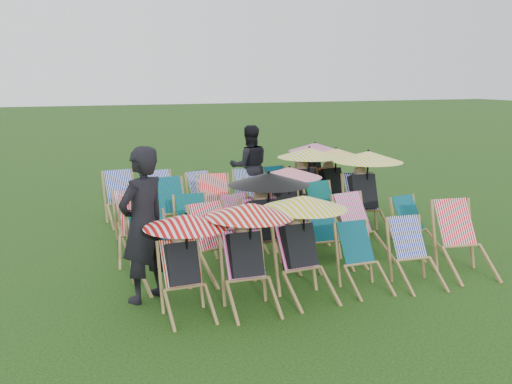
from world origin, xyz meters
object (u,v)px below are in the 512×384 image
object	(u,v)px
deckchair_5	(465,240)
person_rear	(249,166)
deckchair_29	(315,173)
deckchair_0	(186,263)
person_left	(143,225)

from	to	relation	value
deckchair_5	person_rear	xyz separation A→B (m)	(-1.30, 5.11, 0.37)
deckchair_5	deckchair_29	bearing A→B (deg)	98.06
deckchair_29	deckchair_0	bearing A→B (deg)	-128.48
deckchair_29	person_left	size ratio (longest dim) A/B	0.70
deckchair_0	deckchair_29	distance (m)	6.11
person_left	person_rear	xyz separation A→B (m)	(3.06, 4.41, -0.09)
deckchair_0	person_rear	size ratio (longest dim) A/B	0.68
deckchair_5	person_rear	size ratio (longest dim) A/B	0.58
person_rear	deckchair_0	bearing A→B (deg)	71.00
deckchair_0	deckchair_5	distance (m)	3.99
deckchair_0	person_rear	xyz separation A→B (m)	(2.69, 5.03, 0.25)
deckchair_29	person_rear	bearing A→B (deg)	164.80
person_left	person_rear	world-z (taller)	person_left
deckchair_0	deckchair_29	world-z (taller)	deckchair_29
deckchair_29	person_left	distance (m)	5.93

